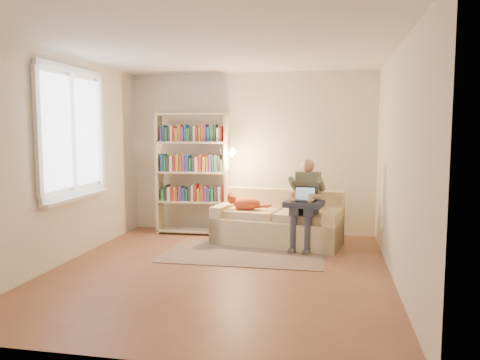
% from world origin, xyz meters
% --- Properties ---
extents(floor, '(4.50, 4.50, 0.00)m').
position_xyz_m(floor, '(0.00, 0.00, 0.00)').
color(floor, brown).
rests_on(floor, ground).
extents(ceiling, '(4.00, 4.50, 0.02)m').
position_xyz_m(ceiling, '(0.00, 0.00, 2.60)').
color(ceiling, white).
rests_on(ceiling, wall_back).
extents(wall_left, '(0.02, 4.50, 2.60)m').
position_xyz_m(wall_left, '(-2.00, 0.00, 1.30)').
color(wall_left, silver).
rests_on(wall_left, floor).
extents(wall_right, '(0.02, 4.50, 2.60)m').
position_xyz_m(wall_right, '(2.00, 0.00, 1.30)').
color(wall_right, silver).
rests_on(wall_right, floor).
extents(wall_back, '(4.00, 0.02, 2.60)m').
position_xyz_m(wall_back, '(0.00, 2.25, 1.30)').
color(wall_back, silver).
rests_on(wall_back, floor).
extents(wall_front, '(4.00, 0.02, 2.60)m').
position_xyz_m(wall_front, '(0.00, -2.25, 1.30)').
color(wall_front, silver).
rests_on(wall_front, floor).
extents(window, '(0.12, 1.52, 1.69)m').
position_xyz_m(window, '(-1.95, 0.20, 1.38)').
color(window, white).
rests_on(window, wall_left).
extents(sofa, '(1.95, 1.14, 0.78)m').
position_xyz_m(sofa, '(0.54, 1.52, 0.28)').
color(sofa, beige).
rests_on(sofa, floor).
extents(person, '(0.42, 0.59, 1.27)m').
position_xyz_m(person, '(0.95, 1.30, 0.72)').
color(person, '#676F5A').
rests_on(person, sofa).
extents(cat, '(0.63, 0.28, 0.22)m').
position_xyz_m(cat, '(0.08, 1.48, 0.59)').
color(cat, '#E95E2D').
rests_on(cat, sofa).
extents(blanket, '(0.58, 0.50, 0.08)m').
position_xyz_m(blanket, '(0.87, 1.20, 0.66)').
color(blanket, '#252D41').
rests_on(blanket, person).
extents(laptop, '(0.34, 0.29, 0.26)m').
position_xyz_m(laptop, '(0.87, 1.21, 0.74)').
color(laptop, black).
rests_on(laptop, blanket).
extents(bookshelf, '(1.30, 0.35, 1.96)m').
position_xyz_m(bookshelf, '(-0.88, 1.90, 1.08)').
color(bookshelf, beige).
rests_on(bookshelf, floor).
extents(rug, '(2.16, 1.29, 0.01)m').
position_xyz_m(rug, '(0.16, 0.81, 0.01)').
color(rug, gray).
rests_on(rug, floor).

